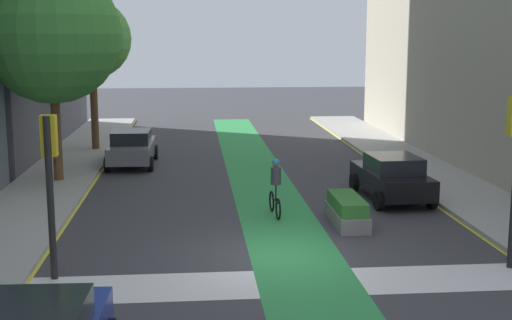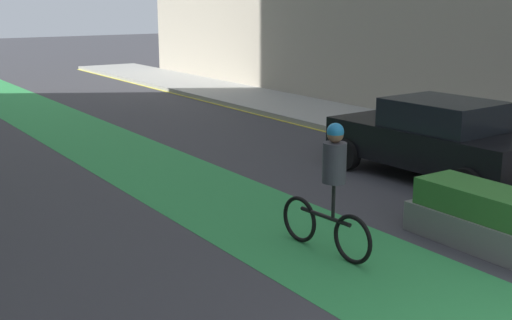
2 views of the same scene
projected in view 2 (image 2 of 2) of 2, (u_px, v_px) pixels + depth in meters
car_black_right_far at (435, 138)px, 12.83m from camera, size 2.18×4.28×1.57m
cyclist_in_lane at (330, 187)px, 8.92m from camera, size 0.32×1.73×1.86m
median_planter at (493, 221)px, 9.26m from camera, size 0.90×2.53×0.85m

